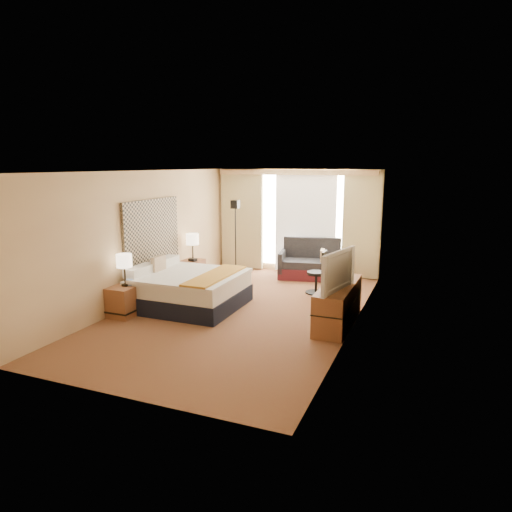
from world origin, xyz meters
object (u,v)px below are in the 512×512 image
at_px(lamp_right, 192,240).
at_px(lamp_left, 124,261).
at_px(desk_chair, 319,275).
at_px(loveseat, 311,265).
at_px(nightstand_left, 124,301).
at_px(media_dresser, 338,304).
at_px(television, 332,270).
at_px(nightstand_right, 192,272).
at_px(floor_lamp, 235,223).
at_px(bed, 189,289).

bearing_deg(lamp_right, lamp_left, -89.94).
relative_size(lamp_left, lamp_right, 0.96).
xyz_separation_m(desk_chair, lamp_right, (-2.91, -0.25, 0.61)).
bearing_deg(lamp_left, loveseat, 59.19).
bearing_deg(nightstand_left, media_dresser, 15.84).
distance_m(loveseat, desk_chair, 1.40).
distance_m(lamp_right, television, 4.07).
relative_size(nightstand_left, loveseat, 0.33).
distance_m(nightstand_left, media_dresser, 3.85).
relative_size(media_dresser, desk_chair, 1.94).
relative_size(nightstand_right, floor_lamp, 0.29).
relative_size(media_dresser, bed, 0.93).
xyz_separation_m(nightstand_left, lamp_left, (0.02, 0.06, 0.73)).
bearing_deg(television, lamp_left, 112.85).
relative_size(lamp_left, television, 0.51).
height_order(nightstand_left, desk_chair, desk_chair).
relative_size(bed, desk_chair, 2.10).
relative_size(floor_lamp, desk_chair, 2.04).
bearing_deg(floor_lamp, lamp_left, -102.09).
bearing_deg(lamp_right, nightstand_right, -118.94).
bearing_deg(floor_lamp, desk_chair, -14.83).
bearing_deg(bed, media_dresser, 2.17).
height_order(media_dresser, television, television).
bearing_deg(lamp_right, loveseat, 32.87).
height_order(nightstand_right, floor_lamp, floor_lamp).
xyz_separation_m(nightstand_right, television, (3.65, -1.81, 0.76)).
distance_m(nightstand_left, desk_chair, 4.02).
bearing_deg(nightstand_right, desk_chair, 5.25).
bearing_deg(nightstand_left, television, 10.77).
bearing_deg(desk_chair, lamp_right, -176.68).
distance_m(media_dresser, lamp_left, 3.87).
distance_m(lamp_left, television, 3.69).
relative_size(nightstand_right, lamp_right, 0.90).
height_order(loveseat, lamp_left, lamp_left).
bearing_deg(bed, floor_lamp, 92.13).
distance_m(nightstand_right, bed, 1.76).
distance_m(loveseat, floor_lamp, 2.10).
distance_m(bed, desk_chair, 2.79).
bearing_deg(media_dresser, desk_chair, 114.47).
distance_m(nightstand_right, loveseat, 2.88).
relative_size(nightstand_right, desk_chair, 0.59).
distance_m(bed, lamp_right, 1.90).
height_order(floor_lamp, lamp_left, floor_lamp).
height_order(bed, lamp_left, lamp_left).
xyz_separation_m(nightstand_right, desk_chair, (2.92, 0.27, 0.14)).
height_order(media_dresser, loveseat, loveseat).
relative_size(nightstand_left, nightstand_right, 1.00).
xyz_separation_m(nightstand_right, lamp_right, (0.01, 0.02, 0.75)).
relative_size(loveseat, desk_chair, 1.78).
bearing_deg(bed, television, -4.95).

